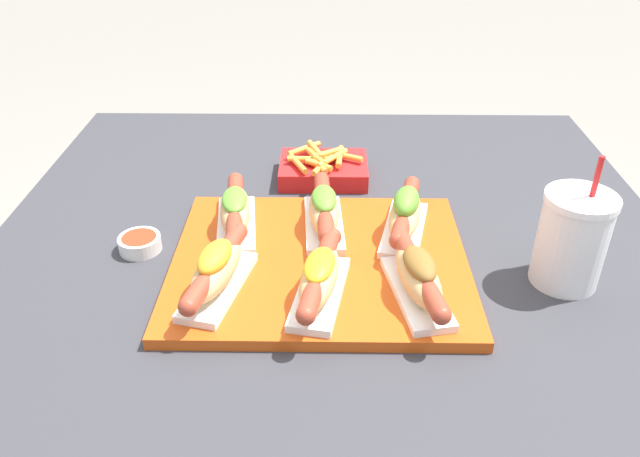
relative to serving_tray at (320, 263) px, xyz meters
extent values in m
cube|color=#333338|center=(0.02, 0.07, -0.39)|extent=(1.13, 1.11, 0.76)
cube|color=#CC4C14|center=(0.00, 0.00, 0.00)|extent=(0.45, 0.37, 0.02)
cube|color=white|center=(-0.14, -0.08, 0.02)|extent=(0.10, 0.18, 0.01)
ellipsoid|color=tan|center=(-0.14, -0.08, 0.04)|extent=(0.08, 0.15, 0.04)
cylinder|color=#9E3D28|center=(-0.14, -0.08, 0.05)|extent=(0.07, 0.18, 0.03)
sphere|color=#9E3D28|center=(-0.16, -0.17, 0.05)|extent=(0.03, 0.03, 0.03)
sphere|color=#9E3D28|center=(-0.12, 0.01, 0.05)|extent=(0.03, 0.03, 0.03)
ellipsoid|color=gold|center=(-0.14, -0.08, 0.07)|extent=(0.06, 0.09, 0.03)
cube|color=white|center=(0.00, -0.09, 0.02)|extent=(0.09, 0.17, 0.01)
ellipsoid|color=tan|center=(0.00, -0.09, 0.04)|extent=(0.07, 0.15, 0.04)
cylinder|color=#9E3D28|center=(0.00, -0.09, 0.05)|extent=(0.06, 0.18, 0.03)
sphere|color=#9E3D28|center=(-0.01, -0.18, 0.05)|extent=(0.03, 0.03, 0.03)
sphere|color=#9E3D28|center=(0.02, 0.00, 0.05)|extent=(0.03, 0.03, 0.03)
ellipsoid|color=yellow|center=(0.00, -0.09, 0.06)|extent=(0.05, 0.09, 0.02)
cube|color=white|center=(0.14, -0.09, 0.02)|extent=(0.09, 0.17, 0.01)
ellipsoid|color=tan|center=(0.14, -0.09, 0.04)|extent=(0.07, 0.15, 0.04)
cylinder|color=#9E3D28|center=(0.14, -0.09, 0.05)|extent=(0.06, 0.18, 0.03)
sphere|color=#9E3D28|center=(0.15, -0.18, 0.05)|extent=(0.03, 0.03, 0.03)
sphere|color=#9E3D28|center=(0.12, 0.00, 0.05)|extent=(0.03, 0.03, 0.03)
ellipsoid|color=brown|center=(0.14, -0.09, 0.06)|extent=(0.05, 0.09, 0.03)
cube|color=white|center=(-0.14, 0.08, 0.02)|extent=(0.08, 0.17, 0.01)
ellipsoid|color=tan|center=(-0.14, 0.08, 0.04)|extent=(0.06, 0.15, 0.04)
cylinder|color=#9E3D28|center=(-0.14, 0.08, 0.05)|extent=(0.05, 0.18, 0.03)
sphere|color=#9E3D28|center=(-0.13, -0.01, 0.05)|extent=(0.03, 0.03, 0.03)
sphere|color=#9E3D28|center=(-0.15, 0.17, 0.05)|extent=(0.03, 0.03, 0.03)
ellipsoid|color=#5B992D|center=(-0.14, 0.08, 0.06)|extent=(0.05, 0.08, 0.02)
cube|color=white|center=(0.01, 0.09, 0.02)|extent=(0.07, 0.17, 0.01)
ellipsoid|color=tan|center=(0.01, 0.09, 0.04)|extent=(0.06, 0.15, 0.04)
cylinder|color=#9E3D28|center=(0.01, 0.09, 0.05)|extent=(0.04, 0.18, 0.03)
sphere|color=#9E3D28|center=(0.01, 0.00, 0.05)|extent=(0.03, 0.03, 0.03)
sphere|color=#9E3D28|center=(0.00, 0.18, 0.05)|extent=(0.03, 0.03, 0.03)
ellipsoid|color=#5B992D|center=(0.01, 0.09, 0.06)|extent=(0.04, 0.08, 0.02)
cube|color=white|center=(0.13, 0.07, 0.02)|extent=(0.10, 0.18, 0.01)
ellipsoid|color=tan|center=(0.13, 0.07, 0.04)|extent=(0.08, 0.15, 0.04)
cylinder|color=#9E3D28|center=(0.13, 0.07, 0.05)|extent=(0.07, 0.18, 0.03)
sphere|color=#9E3D28|center=(0.11, -0.01, 0.05)|extent=(0.03, 0.03, 0.03)
sphere|color=#9E3D28|center=(0.15, 0.16, 0.05)|extent=(0.03, 0.03, 0.03)
ellipsoid|color=#5B992D|center=(0.13, 0.07, 0.07)|extent=(0.06, 0.09, 0.04)
cylinder|color=white|center=(-0.29, 0.04, 0.00)|extent=(0.07, 0.07, 0.02)
cylinder|color=red|center=(-0.29, 0.04, 0.01)|extent=(0.05, 0.05, 0.01)
cylinder|color=white|center=(0.36, -0.03, 0.06)|extent=(0.10, 0.10, 0.13)
cylinder|color=white|center=(0.36, -0.03, 0.13)|extent=(0.10, 0.10, 0.01)
cylinder|color=red|center=(0.37, -0.03, 0.16)|extent=(0.01, 0.01, 0.06)
cube|color=red|center=(0.00, 0.30, 0.01)|extent=(0.17, 0.13, 0.03)
cylinder|color=gold|center=(-0.01, 0.29, 0.04)|extent=(0.04, 0.07, 0.01)
cylinder|color=gold|center=(-0.01, 0.27, 0.03)|extent=(0.05, 0.05, 0.01)
cylinder|color=gold|center=(-0.01, 0.31, 0.05)|extent=(0.04, 0.07, 0.01)
cylinder|color=gold|center=(0.03, 0.30, 0.04)|extent=(0.02, 0.08, 0.01)
cylinder|color=gold|center=(0.01, 0.30, 0.04)|extent=(0.06, 0.05, 0.01)
cylinder|color=gold|center=(0.02, 0.28, 0.04)|extent=(0.06, 0.07, 0.01)
cylinder|color=gold|center=(0.05, 0.30, 0.04)|extent=(0.07, 0.04, 0.01)
cylinder|color=gold|center=(0.00, 0.27, 0.04)|extent=(0.05, 0.08, 0.01)
cylinder|color=gold|center=(-0.05, 0.27, 0.04)|extent=(0.04, 0.07, 0.01)
cylinder|color=gold|center=(-0.01, 0.26, 0.04)|extent=(0.04, 0.06, 0.01)
cylinder|color=gold|center=(-0.01, 0.26, 0.04)|extent=(0.05, 0.04, 0.01)
cylinder|color=gold|center=(-0.04, 0.33, 0.04)|extent=(0.07, 0.06, 0.01)
cylinder|color=gold|center=(-0.03, 0.29, 0.04)|extent=(0.08, 0.01, 0.01)
camera|label=1|loc=(0.01, -0.78, 0.55)|focal=35.00mm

